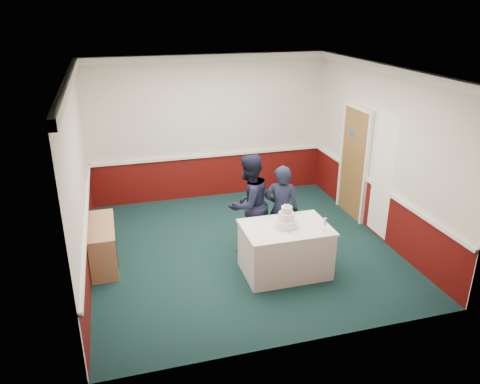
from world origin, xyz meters
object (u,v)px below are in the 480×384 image
object	(u,v)px
cake_table	(285,249)
person_man	(249,204)
cake_knife	(289,232)
wedding_cake	(286,220)
champagne_flute	(325,222)
person_woman	(281,210)
sideboard	(103,244)

from	to	relation	value
cake_table	person_man	distance (m)	1.01
cake_knife	cake_table	bearing A→B (deg)	73.55
wedding_cake	champagne_flute	world-z (taller)	wedding_cake
cake_knife	person_man	size ratio (longest dim) A/B	0.13
person_man	champagne_flute	bearing A→B (deg)	99.01
person_man	person_woman	bearing A→B (deg)	127.92
sideboard	person_man	bearing A→B (deg)	-4.33
cake_table	person_woman	size ratio (longest dim) A/B	0.85
cake_table	sideboard	bearing A→B (deg)	159.43
sideboard	wedding_cake	bearing A→B (deg)	-20.57
cake_table	person_man	xyz separation A→B (m)	(-0.34, 0.84, 0.45)
person_woman	sideboard	bearing A→B (deg)	16.26
champagne_flute	person_woman	size ratio (longest dim) A/B	0.13
champagne_flute	person_man	size ratio (longest dim) A/B	0.12
sideboard	champagne_flute	world-z (taller)	champagne_flute
cake_knife	champagne_flute	world-z (taller)	champagne_flute
cake_table	cake_knife	xyz separation A→B (m)	(-0.03, -0.20, 0.39)
person_man	person_woman	xyz separation A→B (m)	(0.49, -0.22, -0.08)
wedding_cake	person_woman	size ratio (longest dim) A/B	0.24
cake_knife	champagne_flute	xyz separation A→B (m)	(0.53, -0.08, 0.14)
cake_table	person_man	world-z (taller)	person_man
sideboard	wedding_cake	xyz separation A→B (m)	(2.71, -1.02, 0.55)
cake_knife	wedding_cake	bearing A→B (deg)	73.55
wedding_cake	champagne_flute	xyz separation A→B (m)	(0.50, -0.28, 0.03)
sideboard	cake_knife	xyz separation A→B (m)	(2.68, -1.22, 0.44)
sideboard	cake_table	size ratio (longest dim) A/B	0.91
cake_table	person_woman	bearing A→B (deg)	76.16
sideboard	cake_knife	bearing A→B (deg)	-24.42
person_man	cake_table	bearing A→B (deg)	84.14
champagne_flute	wedding_cake	bearing A→B (deg)	150.75
cake_knife	person_woman	distance (m)	0.84
cake_knife	champagne_flute	distance (m)	0.55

